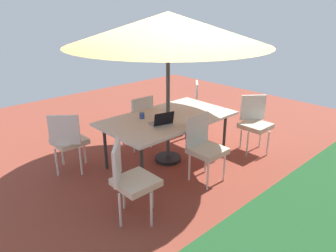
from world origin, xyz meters
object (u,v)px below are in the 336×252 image
(chair_south, at_px, (138,119))
(chair_north, at_px, (204,145))
(dining_table, at_px, (168,120))
(cup, at_px, (142,116))
(chair_northeast, at_px, (130,178))
(chair_northwest, at_px, (255,121))
(patio_umbrella, at_px, (168,29))
(chair_southeast, at_px, (68,139))
(laptop, at_px, (162,122))
(chair_southwest, at_px, (189,103))

(chair_south, height_order, chair_north, same)
(dining_table, distance_m, cup, 0.43)
(chair_northeast, xyz_separation_m, chair_northwest, (-2.75, -0.08, 0.00))
(patio_umbrella, relative_size, chair_north, 3.10)
(dining_table, relative_size, chair_northwest, 2.17)
(patio_umbrella, relative_size, chair_southeast, 3.10)
(dining_table, relative_size, chair_southeast, 2.17)
(dining_table, xyz_separation_m, chair_north, (0.04, 0.81, -0.17))
(chair_north, xyz_separation_m, chair_northeast, (1.33, 0.01, 0.00))
(dining_table, bearing_deg, laptop, 32.27)
(chair_southwest, relative_size, laptop, 2.64)
(chair_northeast, distance_m, chair_northwest, 2.75)
(chair_south, height_order, cup, chair_south)
(dining_table, bearing_deg, patio_umbrella, 0.00)
(cup, bearing_deg, chair_northwest, 150.57)
(cup, bearing_deg, laptop, 95.37)
(chair_northwest, height_order, cup, chair_northwest)
(chair_southeast, bearing_deg, patio_umbrella, -170.20)
(chair_south, xyz_separation_m, chair_southwest, (-1.41, -0.09, 0.00))
(chair_northeast, xyz_separation_m, chair_southwest, (-2.73, -1.64, 0.00))
(laptop, bearing_deg, chair_north, 127.85)
(patio_umbrella, bearing_deg, dining_table, 0.00)
(patio_umbrella, xyz_separation_m, chair_northeast, (1.37, 0.82, -1.57))
(dining_table, xyz_separation_m, chair_southeast, (1.37, -0.75, -0.17))
(cup, bearing_deg, chair_southwest, -161.21)
(laptop, bearing_deg, patio_umbrella, -133.20)
(chair_southeast, distance_m, chair_northwest, 3.13)
(chair_southeast, height_order, chair_south, same)
(patio_umbrella, bearing_deg, chair_north, 87.45)
(chair_northeast, relative_size, chair_southwest, 1.00)
(dining_table, height_order, chair_northwest, chair_northwest)
(laptop, bearing_deg, chair_southeast, -26.85)
(chair_southeast, distance_m, chair_northeast, 1.57)
(chair_southwest, xyz_separation_m, cup, (1.70, 0.58, 0.26))
(chair_northeast, distance_m, chair_southwest, 3.18)
(chair_south, relative_size, cup, 10.65)
(patio_umbrella, bearing_deg, chair_south, -85.94)
(chair_south, bearing_deg, cup, 61.81)
(chair_south, bearing_deg, chair_southeast, 1.56)
(dining_table, relative_size, chair_northeast, 2.17)
(dining_table, xyz_separation_m, chair_southwest, (-1.36, -0.81, -0.17))
(chair_southwest, height_order, cup, chair_southwest)
(dining_table, xyz_separation_m, chair_south, (0.05, -0.72, -0.17))
(patio_umbrella, distance_m, laptop, 1.35)
(chair_south, height_order, chair_northwest, same)
(chair_south, xyz_separation_m, laptop, (0.25, 0.92, 0.26))
(chair_southeast, relative_size, cup, 10.65)
(chair_northwest, bearing_deg, patio_umbrella, -170.05)
(dining_table, distance_m, chair_northwest, 1.57)
(chair_south, bearing_deg, chair_northeast, 52.21)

